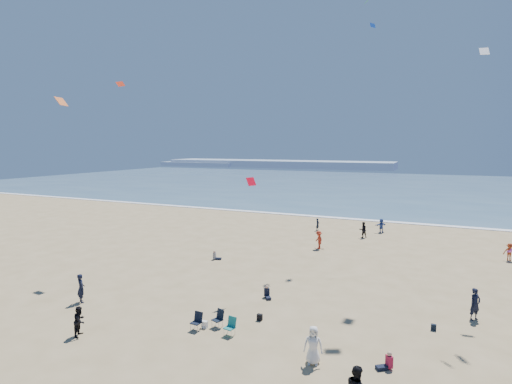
% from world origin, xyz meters
% --- Properties ---
extents(ocean, '(220.00, 100.00, 0.06)m').
position_xyz_m(ocean, '(0.00, 95.00, 0.03)').
color(ocean, '#476B84').
rests_on(ocean, ground).
extents(surf_line, '(220.00, 1.20, 0.08)m').
position_xyz_m(surf_line, '(0.00, 45.00, 0.04)').
color(surf_line, white).
rests_on(surf_line, ground).
extents(headland_far, '(110.00, 20.00, 3.20)m').
position_xyz_m(headland_far, '(-60.00, 170.00, 1.60)').
color(headland_far, '#7A8EA8').
rests_on(headland_far, ground).
extents(headland_near, '(40.00, 14.00, 2.00)m').
position_xyz_m(headland_near, '(-100.00, 165.00, 1.00)').
color(headland_near, '#7A8EA8').
rests_on(headland_near, ground).
extents(standing_flyers, '(37.50, 43.55, 1.92)m').
position_xyz_m(standing_flyers, '(5.06, 16.16, 0.87)').
color(standing_flyers, '#AA2C18').
rests_on(standing_flyers, ground).
extents(seated_group, '(17.33, 22.33, 0.84)m').
position_xyz_m(seated_group, '(1.89, 7.51, 0.42)').
color(seated_group, white).
rests_on(seated_group, ground).
extents(chair_cluster, '(2.66, 1.50, 1.00)m').
position_xyz_m(chair_cluster, '(-0.34, 7.54, 0.50)').
color(chair_cluster, black).
rests_on(chair_cluster, ground).
extents(white_tote, '(0.35, 0.20, 0.40)m').
position_xyz_m(white_tote, '(-1.05, 7.67, 0.20)').
color(white_tote, white).
rests_on(white_tote, ground).
extents(black_backpack, '(0.30, 0.22, 0.38)m').
position_xyz_m(black_backpack, '(1.41, 9.83, 0.19)').
color(black_backpack, black).
rests_on(black_backpack, ground).
extents(navy_bag, '(0.28, 0.18, 0.34)m').
position_xyz_m(navy_bag, '(10.78, 12.67, 0.17)').
color(navy_bag, black).
rests_on(navy_bag, ground).
extents(kites_aloft, '(41.48, 44.09, 29.67)m').
position_xyz_m(kites_aloft, '(10.01, 11.81, 14.74)').
color(kites_aloft, white).
rests_on(kites_aloft, ground).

